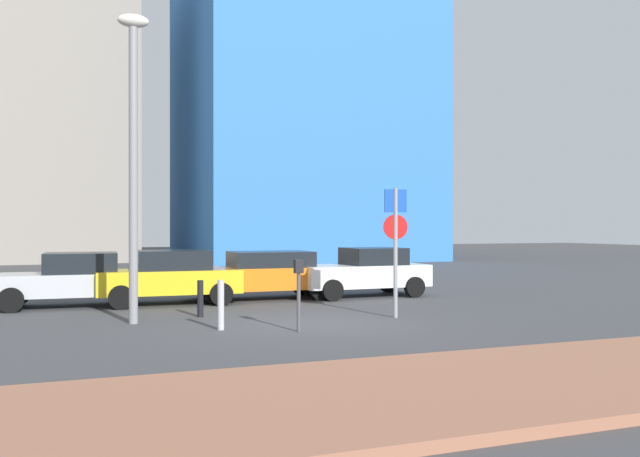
{
  "coord_description": "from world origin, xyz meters",
  "views": [
    {
      "loc": [
        -5.22,
        -13.96,
        2.17
      ],
      "look_at": [
        1.19,
        2.79,
        2.14
      ],
      "focal_mm": 37.2,
      "sensor_mm": 36.0,
      "label": 1
    }
  ],
  "objects": [
    {
      "name": "ground_plane",
      "position": [
        0.0,
        0.0,
        0.0
      ],
      "size": [
        120.0,
        120.0,
        0.0
      ],
      "primitive_type": "plane",
      "color": "#424244"
    },
    {
      "name": "sidewalk_brick",
      "position": [
        0.0,
        -6.52,
        0.07
      ],
      "size": [
        40.0,
        3.87,
        0.14
      ],
      "primitive_type": "cube",
      "color": "#9E664C",
      "rests_on": "ground"
    },
    {
      "name": "parked_car_silver",
      "position": [
        -5.1,
        5.32,
        0.76
      ],
      "size": [
        4.01,
        2.02,
        1.47
      ],
      "color": "#B7BABF",
      "rests_on": "ground"
    },
    {
      "name": "parked_car_yellow",
      "position": [
        -2.49,
        5.01,
        0.79
      ],
      "size": [
        3.99,
        2.03,
        1.52
      ],
      "color": "gold",
      "rests_on": "ground"
    },
    {
      "name": "parked_car_orange",
      "position": [
        0.33,
        5.31,
        0.77
      ],
      "size": [
        4.64,
        2.1,
        1.44
      ],
      "color": "orange",
      "rests_on": "ground"
    },
    {
      "name": "parked_car_white",
      "position": [
        3.51,
        4.95,
        0.77
      ],
      "size": [
        4.11,
        2.02,
        1.52
      ],
      "color": "white",
      "rests_on": "ground"
    },
    {
      "name": "parking_sign_post",
      "position": [
        2.15,
        0.22,
        1.96
      ],
      "size": [
        0.6,
        0.13,
        3.11
      ],
      "color": "gray",
      "rests_on": "ground"
    },
    {
      "name": "parking_meter",
      "position": [
        -0.72,
        -0.95,
        0.96
      ],
      "size": [
        0.18,
        0.14,
        1.5
      ],
      "color": "#4C4C51",
      "rests_on": "ground"
    },
    {
      "name": "street_lamp",
      "position": [
        -3.82,
        1.46,
        4.11
      ],
      "size": [
        0.7,
        0.36,
        6.97
      ],
      "color": "gray",
      "rests_on": "ground"
    },
    {
      "name": "traffic_bollard_near",
      "position": [
        -2.18,
        -0.15,
        0.53
      ],
      "size": [
        0.14,
        0.14,
        1.06
      ],
      "primitive_type": "cylinder",
      "color": "#B7B7BC",
      "rests_on": "ground"
    },
    {
      "name": "traffic_bollard_mid",
      "position": [
        -2.21,
        2.02,
        0.44
      ],
      "size": [
        0.15,
        0.15,
        0.89
      ],
      "primitive_type": "cylinder",
      "color": "black",
      "rests_on": "ground"
    },
    {
      "name": "building_colorful_midrise",
      "position": [
        9.99,
        30.46,
        11.73
      ],
      "size": [
        15.32,
        16.53,
        23.45
      ],
      "primitive_type": "cube",
      "color": "#3372BF",
      "rests_on": "ground"
    },
    {
      "name": "building_under_construction",
      "position": [
        -8.12,
        33.28,
        9.05
      ],
      "size": [
        14.33,
        11.17,
        18.11
      ],
      "primitive_type": "cube",
      "color": "gray",
      "rests_on": "ground"
    }
  ]
}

